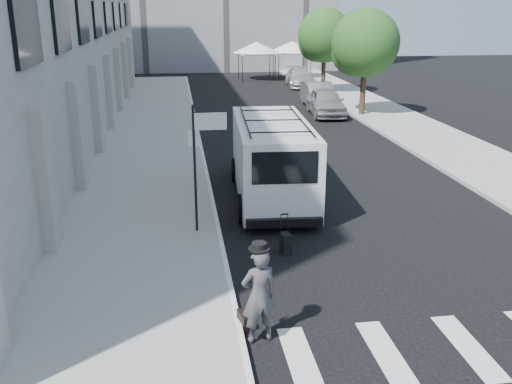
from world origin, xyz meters
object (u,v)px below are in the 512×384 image
object	(u,v)px
suitcase	(286,243)
parked_car_b	(319,95)
cargo_van	(271,158)
businessman	(259,296)
briefcase	(243,321)
parked_car_a	(326,102)
parked_car_c	(300,77)

from	to	relation	value
suitcase	parked_car_b	distance (m)	22.47
suitcase	cargo_van	size ratio (longest dim) A/B	0.15
businessman	suitcase	size ratio (longest dim) A/B	1.86
briefcase	suitcase	world-z (taller)	suitcase
briefcase	parked_car_b	size ratio (longest dim) A/B	0.09
parked_car_a	cargo_van	bearing A→B (deg)	-107.13
briefcase	suitcase	distance (m)	3.78
briefcase	parked_car_c	bearing A→B (deg)	63.15
parked_car_c	briefcase	bearing A→B (deg)	-99.17
parked_car_c	parked_car_a	bearing A→B (deg)	-90.61
briefcase	parked_car_a	bearing A→B (deg)	58.57
parked_car_a	parked_car_b	distance (m)	2.72
businessman	parked_car_c	world-z (taller)	businessman
briefcase	cargo_van	distance (m)	8.33
parked_car_b	cargo_van	bearing A→B (deg)	-106.98
businessman	cargo_van	xyz separation A→B (m)	(1.65, 8.48, 0.37)
parked_car_a	parked_car_c	bearing A→B (deg)	88.83
parked_car_a	parked_car_c	world-z (taller)	parked_car_a
briefcase	parked_car_b	distance (m)	26.23
cargo_van	parked_car_c	bearing A→B (deg)	79.02
businessman	cargo_van	world-z (taller)	cargo_van
businessman	parked_car_b	world-z (taller)	businessman
suitcase	parked_car_a	bearing A→B (deg)	64.30
briefcase	parked_car_c	xyz separation A→B (m)	(8.70, 34.92, 0.55)
businessman	parked_car_b	size ratio (longest dim) A/B	0.41
cargo_van	parked_car_b	bearing A→B (deg)	74.19
parked_car_a	parked_car_b	size ratio (longest dim) A/B	0.98
parked_car_a	parked_car_b	world-z (taller)	parked_car_a
suitcase	parked_car_c	size ratio (longest dim) A/B	0.21
cargo_van	parked_car_b	world-z (taller)	cargo_van
parked_car_b	parked_car_c	distance (m)	9.92
suitcase	parked_car_b	world-z (taller)	parked_car_b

